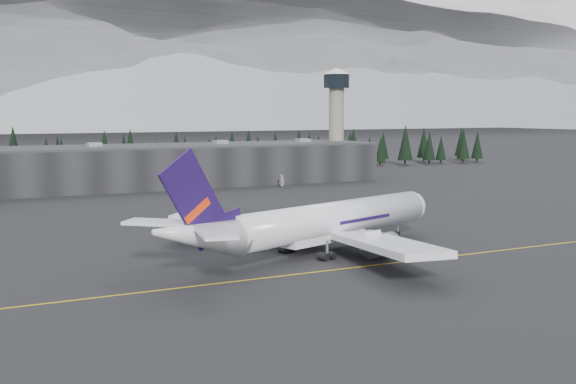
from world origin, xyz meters
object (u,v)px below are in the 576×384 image
jet_main (312,224)px  gse_vehicle_b (282,184)px  control_tower (336,110)px  terminal (128,167)px

jet_main → gse_vehicle_b: jet_main is taller
control_tower → jet_main: (-76.31, -118.92, -18.33)m
control_tower → jet_main: bearing=-122.7°
control_tower → gse_vehicle_b: control_tower is taller
control_tower → gse_vehicle_b: size_ratio=10.12×
jet_main → terminal: bearing=70.7°
control_tower → jet_main: control_tower is taller
terminal → control_tower: control_tower is taller
terminal → control_tower: bearing=2.3°
terminal → jet_main: jet_main is taller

